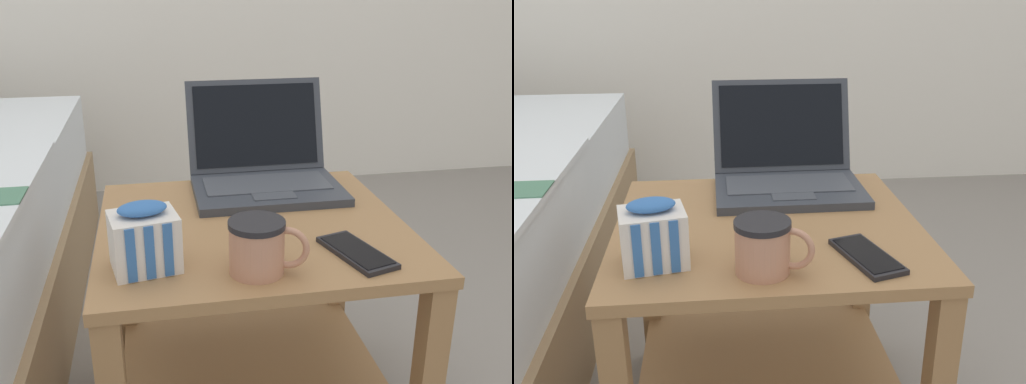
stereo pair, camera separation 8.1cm
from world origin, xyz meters
The scene contains 5 objects.
bedside_table centered at (0.00, 0.00, 0.31)m, with size 0.59×0.56×0.48m.
laptop centered at (0.06, 0.20, 0.53)m, with size 0.33×0.30×0.23m.
mug_front_left centered at (-0.03, -0.20, 0.53)m, with size 0.13×0.09×0.09m.
snack_bag centered at (-0.21, -0.15, 0.53)m, with size 0.12×0.11×0.12m.
cell_phone centered at (0.15, -0.17, 0.49)m, with size 0.11×0.17×0.01m.
Camera 1 is at (-0.18, -1.01, 0.92)m, focal length 40.00 mm.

